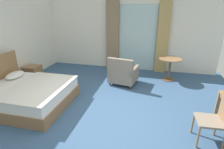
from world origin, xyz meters
The scene contains 10 objects.
ground centered at (0.00, 0.00, -0.05)m, with size 6.80×7.44×0.10m, color #38567A.
wall_back centered at (0.00, 3.46, 1.35)m, with size 6.40×0.12×2.69m, color white.
balcony_glass_door centered at (0.35, 3.38, 1.18)m, with size 1.36×0.02×2.37m, color silver.
curtain_panel_left centered at (-0.55, 3.28, 1.27)m, with size 0.47×0.10×2.54m, color #897056.
curtain_panel_right centered at (1.25, 3.28, 1.27)m, with size 0.40×0.10×2.54m, color tan.
bed centered at (-1.94, 0.05, 0.29)m, with size 1.98×1.75×1.13m.
nightstand centered at (-2.75, 1.40, 0.26)m, with size 0.47×0.44×0.51m.
desk_chair centered at (2.18, -0.28, 0.52)m, with size 0.48×0.47×0.93m.
armchair_by_window centered at (0.14, 1.86, 0.34)m, with size 0.90×0.88×0.89m.
round_cafe_table centered at (1.55, 2.55, 0.55)m, with size 0.71×0.71×0.74m.
Camera 1 is at (1.07, -3.27, 2.35)m, focal length 28.84 mm.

